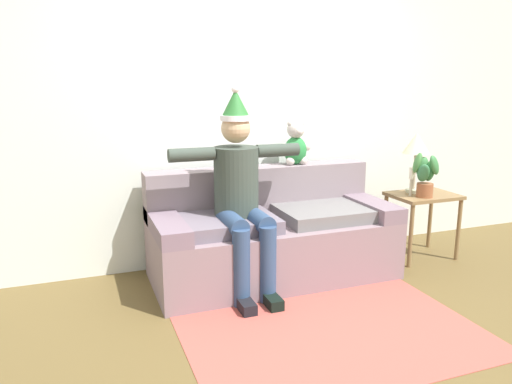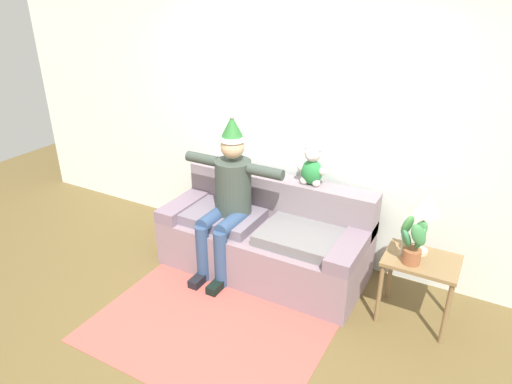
{
  "view_description": "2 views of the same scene",
  "coord_description": "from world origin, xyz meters",
  "views": [
    {
      "loc": [
        -1.46,
        -2.5,
        1.56
      ],
      "look_at": [
        -0.17,
        0.95,
        0.73
      ],
      "focal_mm": 34.31,
      "sensor_mm": 36.0,
      "label": 1
    },
    {
      "loc": [
        1.75,
        -2.35,
        2.59
      ],
      "look_at": [
        -0.01,
        0.85,
        0.89
      ],
      "focal_mm": 31.96,
      "sensor_mm": 36.0,
      "label": 2
    }
  ],
  "objects": [
    {
      "name": "area_rug",
      "position": [
        0.0,
        0.01,
        0.0
      ],
      "size": [
        1.88,
        1.35,
        0.01
      ],
      "primitive_type": "cube",
      "color": "#B64E44",
      "rests_on": "ground_plane"
    },
    {
      "name": "teddy_bear",
      "position": [
        0.33,
        1.3,
        1.04
      ],
      "size": [
        0.29,
        0.17,
        0.38
      ],
      "color": "#29803D",
      "rests_on": "couch"
    },
    {
      "name": "candle_tall",
      "position": [
        1.28,
        0.93,
        0.75
      ],
      "size": [
        0.04,
        0.04,
        0.25
      ],
      "color": "beige",
      "rests_on": "side_table"
    },
    {
      "name": "ground_plane",
      "position": [
        0.0,
        0.0,
        0.0
      ],
      "size": [
        10.0,
        10.0,
        0.0
      ],
      "primitive_type": "plane",
      "color": "brown"
    },
    {
      "name": "back_wall",
      "position": [
        0.0,
        1.55,
        1.35
      ],
      "size": [
        7.0,
        0.1,
        2.7
      ],
      "primitive_type": "cube",
      "color": "silver",
      "rests_on": "ground_plane"
    },
    {
      "name": "couch",
      "position": [
        0.0,
        1.04,
        0.34
      ],
      "size": [
        1.94,
        0.86,
        0.87
      ],
      "color": "gray",
      "rests_on": "ground_plane"
    },
    {
      "name": "side_table",
      "position": [
        1.44,
        0.95,
        0.49
      ],
      "size": [
        0.57,
        0.43,
        0.59
      ],
      "color": "olive",
      "rests_on": "ground_plane"
    },
    {
      "name": "person_seated",
      "position": [
        -0.32,
        0.87,
        0.79
      ],
      "size": [
        1.02,
        0.77,
        1.54
      ],
      "color": "#38423A",
      "rests_on": "ground_plane"
    },
    {
      "name": "table_lamp",
      "position": [
        1.39,
        1.04,
        1.01
      ],
      "size": [
        0.24,
        0.24,
        0.54
      ],
      "color": "#B3B695",
      "rests_on": "side_table"
    },
    {
      "name": "potted_plant",
      "position": [
        1.36,
        0.86,
        0.79
      ],
      "size": [
        0.26,
        0.25,
        0.4
      ],
      "color": "#955534",
      "rests_on": "side_table"
    }
  ]
}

